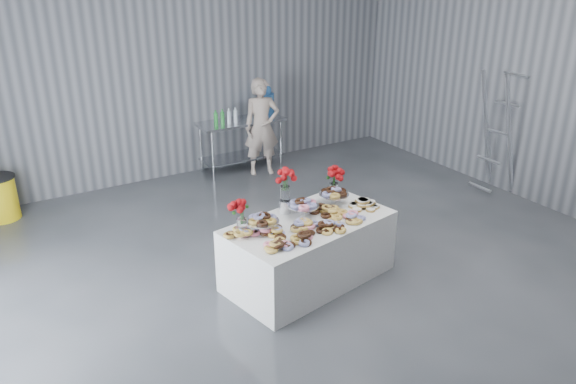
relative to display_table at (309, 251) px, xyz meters
The scene contains 17 objects.
ground 0.62m from the display_table, 68.35° to the right, with size 9.00×9.00×0.00m, color #36393E.
room_walls 2.30m from the display_table, 103.12° to the right, with size 8.04×9.04×4.02m.
display_table is the anchor object (origin of this frame).
prep_table 3.78m from the display_table, 74.86° to the left, with size 1.50×0.60×0.90m.
donut_mounds 0.42m from the display_table, 90.00° to the right, with size 1.80×0.80×0.09m, color gold, non-canonical shape.
cake_stand_left 0.77m from the display_table, behind, with size 0.36×0.36×0.17m.
cake_stand_mid 0.54m from the display_table, 82.15° to the left, with size 0.36×0.36×0.17m.
cake_stand_right 0.77m from the display_table, 25.84° to the left, with size 0.36×0.36×0.17m.
danish_pile 0.88m from the display_table, ahead, with size 0.48×0.48×0.11m, color white, non-canonical shape.
bouquet_left 1.04m from the display_table, behind, with size 0.26×0.26×0.42m.
bouquet_right 1.02m from the display_table, 33.79° to the left, with size 0.26×0.26×0.42m.
bouquet_center 0.83m from the display_table, 108.72° to the left, with size 0.26×0.26×0.57m.
water_jug 4.01m from the display_table, 67.80° to the left, with size 0.28×0.28×0.55m.
drink_bottles 3.66m from the display_table, 79.36° to the left, with size 0.54×0.08×0.27m, color #268C33, non-canonical shape.
person 3.58m from the display_table, 69.78° to the left, with size 0.60×0.39×1.64m, color #CC8C93.
trash_barrel 4.62m from the display_table, 128.03° to the left, with size 0.50×0.50×0.64m.
stepladder 4.04m from the display_table, 10.28° to the left, with size 0.24×0.49×1.96m, color silver, non-canonical shape.
Camera 1 is at (-3.32, -4.25, 3.49)m, focal length 35.00 mm.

